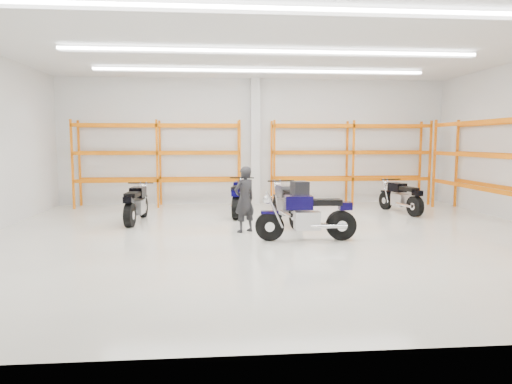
{
  "coord_description": "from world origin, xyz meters",
  "views": [
    {
      "loc": [
        -1.37,
        -10.62,
        2.27
      ],
      "look_at": [
        -0.42,
        0.5,
        1.03
      ],
      "focal_mm": 32.0,
      "sensor_mm": 36.0,
      "label": 1
    }
  ],
  "objects": [
    {
      "name": "ground",
      "position": [
        0.0,
        0.0,
        0.0
      ],
      "size": [
        14.0,
        14.0,
        0.0
      ],
      "primitive_type": "plane",
      "color": "beige",
      "rests_on": "ground"
    },
    {
      "name": "room_shell",
      "position": [
        0.0,
        0.03,
        3.28
      ],
      "size": [
        14.02,
        12.02,
        4.51
      ],
      "color": "silver",
      "rests_on": "ground"
    },
    {
      "name": "motorcycle_main",
      "position": [
        0.75,
        -0.45,
        0.54
      ],
      "size": [
        2.33,
        0.77,
        1.15
      ],
      "color": "black",
      "rests_on": "ground"
    },
    {
      "name": "motorcycle_back_a",
      "position": [
        -3.65,
        2.21,
        0.51
      ],
      "size": [
        0.73,
        2.2,
        1.08
      ],
      "color": "black",
      "rests_on": "ground"
    },
    {
      "name": "motorcycle_back_b",
      "position": [
        -0.7,
        3.22,
        0.53
      ],
      "size": [
        0.85,
        2.29,
        1.13
      ],
      "color": "black",
      "rests_on": "ground"
    },
    {
      "name": "motorcycle_back_c",
      "position": [
        0.57,
        1.56,
        0.6
      ],
      "size": [
        0.87,
        2.45,
        1.26
      ],
      "color": "black",
      "rests_on": "ground"
    },
    {
      "name": "motorcycle_back_d",
      "position": [
        4.41,
        3.18,
        0.49
      ],
      "size": [
        0.81,
        2.11,
        1.05
      ],
      "color": "black",
      "rests_on": "ground"
    },
    {
      "name": "standing_man",
      "position": [
        -0.7,
        0.64,
        0.83
      ],
      "size": [
        0.72,
        0.67,
        1.65
      ],
      "primitive_type": "imported",
      "rotation": [
        0.0,
        0.0,
        3.75
      ],
      "color": "black",
      "rests_on": "ground"
    },
    {
      "name": "structural_column",
      "position": [
        0.0,
        5.82,
        2.25
      ],
      "size": [
        0.32,
        0.32,
        4.5
      ],
      "primitive_type": "cube",
      "color": "white",
      "rests_on": "ground"
    },
    {
      "name": "pallet_racking_back_left",
      "position": [
        -3.4,
        5.48,
        1.79
      ],
      "size": [
        5.67,
        0.87,
        3.0
      ],
      "color": "orange",
      "rests_on": "ground"
    },
    {
      "name": "pallet_racking_back_right",
      "position": [
        3.4,
        5.48,
        1.79
      ],
      "size": [
        5.67,
        0.87,
        3.0
      ],
      "color": "orange",
      "rests_on": "ground"
    }
  ]
}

